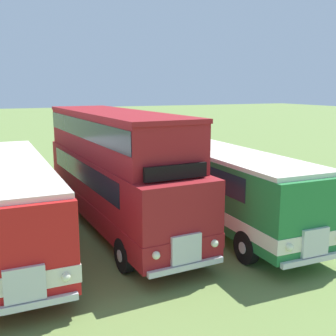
% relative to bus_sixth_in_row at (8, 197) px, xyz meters
% --- Properties ---
extents(bus_sixth_in_row, '(2.62, 10.80, 2.99)m').
position_rel_bus_sixth_in_row_xyz_m(bus_sixth_in_row, '(0.00, 0.00, 0.00)').
color(bus_sixth_in_row, red).
rests_on(bus_sixth_in_row, ground).
extents(bus_seventh_in_row, '(3.07, 10.87, 4.49)m').
position_rel_bus_sixth_in_row_xyz_m(bus_seventh_in_row, '(3.87, 0.39, 0.72)').
color(bus_seventh_in_row, maroon).
rests_on(bus_seventh_in_row, ground).
extents(bus_eighth_in_row, '(2.77, 11.65, 2.99)m').
position_rel_bus_sixth_in_row_xyz_m(bus_eighth_in_row, '(7.76, -0.31, 0.00)').
color(bus_eighth_in_row, '#237538').
rests_on(bus_eighth_in_row, ground).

